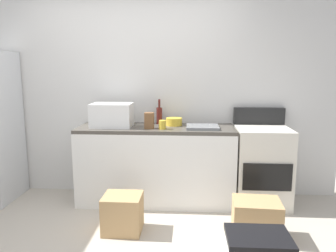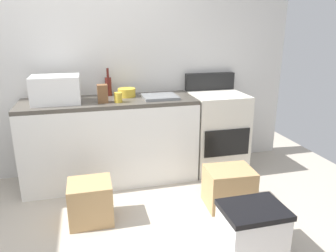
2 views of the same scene
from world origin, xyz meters
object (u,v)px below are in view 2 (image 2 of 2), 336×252
at_px(wine_bottle, 108,86).
at_px(cardboard_box_medium, 229,187).
at_px(stove_oven, 216,130).
at_px(knife_block, 103,94).
at_px(microwave, 56,90).
at_px(mixing_bowl, 127,93).
at_px(storage_bin, 252,230).
at_px(coffee_mug, 118,97).
at_px(cardboard_box_large, 91,202).

distance_m(wine_bottle, cardboard_box_medium, 1.66).
bearing_deg(stove_oven, knife_block, -174.46).
bearing_deg(stove_oven, microwave, -179.01).
height_order(mixing_bowl, storage_bin, mixing_bowl).
bearing_deg(storage_bin, knife_block, 124.70).
distance_m(wine_bottle, coffee_mug, 0.37).
bearing_deg(cardboard_box_medium, wine_bottle, 133.51).
relative_size(stove_oven, cardboard_box_large, 3.01).
bearing_deg(stove_oven, storage_bin, -102.49).
relative_size(stove_oven, coffee_mug, 11.00).
bearing_deg(storage_bin, microwave, 133.48).
distance_m(wine_bottle, cardboard_box_large, 1.31).
bearing_deg(cardboard_box_medium, cardboard_box_large, 177.21).
bearing_deg(mixing_bowl, coffee_mug, -114.76).
bearing_deg(microwave, knife_block, -12.11).
bearing_deg(cardboard_box_medium, storage_bin, -100.50).
bearing_deg(storage_bin, wine_bottle, 117.00).
bearing_deg(storage_bin, mixing_bowl, 113.18).
relative_size(coffee_mug, cardboard_box_medium, 0.23).
xyz_separation_m(cardboard_box_large, storage_bin, (1.14, -0.72, 0.01)).
height_order(stove_oven, wine_bottle, wine_bottle).
height_order(wine_bottle, mixing_bowl, wine_bottle).
relative_size(cardboard_box_large, storage_bin, 0.79).
bearing_deg(microwave, cardboard_box_medium, -28.07).
bearing_deg(coffee_mug, wine_bottle, 100.35).
bearing_deg(wine_bottle, mixing_bowl, -29.84).
xyz_separation_m(wine_bottle, mixing_bowl, (0.18, -0.11, -0.06)).
bearing_deg(microwave, storage_bin, -46.52).
distance_m(coffee_mug, mixing_bowl, 0.28).
bearing_deg(mixing_bowl, microwave, -169.58).
distance_m(wine_bottle, mixing_bowl, 0.22).
bearing_deg(storage_bin, cardboard_box_medium, 79.50).
xyz_separation_m(stove_oven, cardboard_box_medium, (-0.21, -0.84, -0.28)).
bearing_deg(wine_bottle, stove_oven, -9.73).
relative_size(wine_bottle, knife_block, 1.67).
bearing_deg(mixing_bowl, stove_oven, -5.64).
distance_m(microwave, mixing_bowl, 0.73).
bearing_deg(cardboard_box_medium, knife_block, 146.40).
xyz_separation_m(coffee_mug, mixing_bowl, (0.12, 0.26, -0.00)).
height_order(stove_oven, cardboard_box_medium, stove_oven).
distance_m(coffee_mug, storage_bin, 1.74).
relative_size(cardboard_box_large, cardboard_box_medium, 0.85).
xyz_separation_m(stove_oven, storage_bin, (-0.33, -1.50, -0.27)).
bearing_deg(coffee_mug, mixing_bowl, 65.24).
bearing_deg(cardboard_box_medium, stove_oven, 75.96).
height_order(mixing_bowl, cardboard_box_large, mixing_bowl).
distance_m(coffee_mug, cardboard_box_large, 1.04).
distance_m(stove_oven, knife_block, 1.39).
xyz_separation_m(knife_block, cardboard_box_large, (-0.19, -0.65, -0.81)).
xyz_separation_m(microwave, knife_block, (0.44, -0.09, -0.05)).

